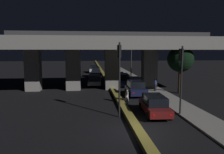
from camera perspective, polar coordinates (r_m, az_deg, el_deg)
The scene contains 17 objects.
ground_plane at distance 14.24m, azimuth 6.75°, elevation -14.27°, with size 200.00×200.00×0.00m, color black.
median_divider at distance 48.31m, azimuth -2.34°, elevation 0.93°, with size 0.64×126.00×0.31m, color olive.
sidewalk_right at distance 42.09m, azimuth 5.52°, elevation -0.10°, with size 2.49×126.00×0.13m, color gray.
elevated_overpass at distance 29.02m, azimuth -0.66°, elevation 7.77°, with size 26.93×11.03×7.64m.
traffic_light_left_of_median at distance 16.61m, azimuth 1.91°, elevation 2.64°, with size 0.30×0.49×5.76m.
traffic_light_right_of_median at distance 17.96m, azimuth 17.61°, elevation 2.08°, with size 0.30×0.49×5.49m.
street_lamp at distance 40.79m, azimuth 4.65°, elevation 5.90°, with size 2.04×0.32×7.55m.
car_dark_red_lead at distance 18.02m, azimuth 11.02°, elevation -7.11°, with size 2.06×4.60×1.56m.
car_dark_blue_second at distance 25.24m, azimuth 6.20°, elevation -2.90°, with size 2.06×3.98×1.70m.
car_dark_blue_third at distance 31.85m, azimuth 2.86°, elevation -0.72°, with size 1.96×4.05×1.79m.
car_dark_red_fourth at distance 38.12m, azimuth 1.77°, elevation 0.25°, with size 1.98×4.75×1.41m.
car_silver_lead_oncoming at distance 31.92m, azimuth -4.56°, elevation -0.76°, with size 2.14×4.14×1.70m.
car_grey_second_oncoming at distance 42.96m, azimuth -4.31°, elevation 1.35°, with size 1.84×4.32×1.98m.
car_white_third_oncoming at distance 52.08m, azimuth -4.89°, elevation 2.14°, with size 1.98×4.58×1.68m.
motorcycle_white_filtering_near at distance 21.63m, azimuth 3.90°, elevation -5.30°, with size 0.33×1.72×1.34m.
pedestrian_on_sidewalk at distance 27.84m, azimuth 11.23°, elevation -1.82°, with size 0.37×0.37×1.73m.
roadside_tree_kerbside_near at distance 27.31m, azimuth 17.45°, elevation 4.41°, with size 3.11×3.11×5.71m.
Camera 1 is at (-2.97, -12.96, 5.12)m, focal length 35.00 mm.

